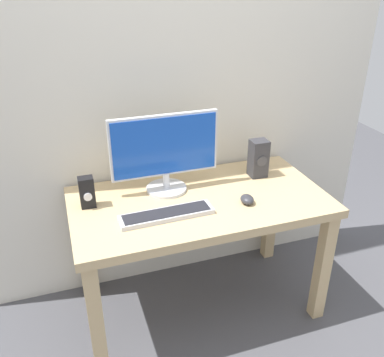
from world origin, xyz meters
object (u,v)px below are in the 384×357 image
at_px(keyboard_primary, 167,214).
at_px(mouse, 247,199).
at_px(monitor, 165,151).
at_px(speaker_right, 258,158).
at_px(desk, 199,215).
at_px(audio_controller, 87,192).

bearing_deg(keyboard_primary, mouse, -0.71).
xyz_separation_m(monitor, speaker_right, (0.53, -0.01, -0.11)).
xyz_separation_m(monitor, keyboard_primary, (-0.07, -0.27, -0.21)).
relative_size(desk, speaker_right, 6.14).
xyz_separation_m(desk, keyboard_primary, (-0.21, -0.12, 0.11)).
bearing_deg(desk, mouse, -30.33).
bearing_deg(monitor, audio_controller, -173.06).
relative_size(keyboard_primary, audio_controller, 2.88).
xyz_separation_m(keyboard_primary, audio_controller, (-0.34, 0.22, 0.07)).
bearing_deg(speaker_right, mouse, -125.51).
bearing_deg(monitor, desk, -47.90).
height_order(monitor, audio_controller, monitor).
height_order(mouse, audio_controller, audio_controller).
bearing_deg(audio_controller, speaker_right, 2.53).
relative_size(desk, mouse, 15.27).
relative_size(desk, audio_controller, 8.26).
distance_m(speaker_right, audio_controller, 0.95).
distance_m(keyboard_primary, mouse, 0.42).
bearing_deg(desk, keyboard_primary, -150.56).
bearing_deg(monitor, keyboard_primary, -104.97).
relative_size(keyboard_primary, speaker_right, 2.14).
distance_m(monitor, speaker_right, 0.55).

